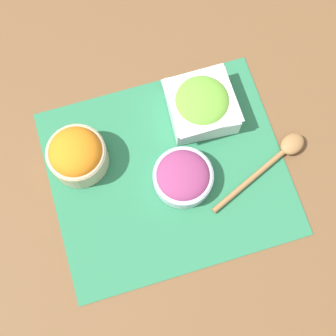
% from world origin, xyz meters
% --- Properties ---
extents(ground_plane, '(3.00, 3.00, 0.00)m').
position_xyz_m(ground_plane, '(0.00, 0.00, 0.00)').
color(ground_plane, brown).
extents(placemat, '(0.50, 0.43, 0.00)m').
position_xyz_m(placemat, '(0.00, 0.00, 0.00)').
color(placemat, '#2D7A51').
rests_on(placemat, ground_plane).
extents(onion_bowl, '(0.13, 0.13, 0.06)m').
position_xyz_m(onion_bowl, '(-0.03, 0.03, 0.03)').
color(onion_bowl, silver).
rests_on(onion_bowl, placemat).
extents(lettuce_bowl, '(0.15, 0.15, 0.07)m').
position_xyz_m(lettuce_bowl, '(-0.11, -0.11, 0.04)').
color(lettuce_bowl, white).
rests_on(lettuce_bowl, placemat).
extents(carrot_bowl, '(0.12, 0.12, 0.09)m').
position_xyz_m(carrot_bowl, '(0.17, -0.08, 0.05)').
color(carrot_bowl, '#C6B28E').
rests_on(carrot_bowl, placemat).
extents(wooden_spoon, '(0.25, 0.13, 0.02)m').
position_xyz_m(wooden_spoon, '(-0.24, 0.04, 0.01)').
color(wooden_spoon, '#9E7042').
rests_on(wooden_spoon, placemat).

